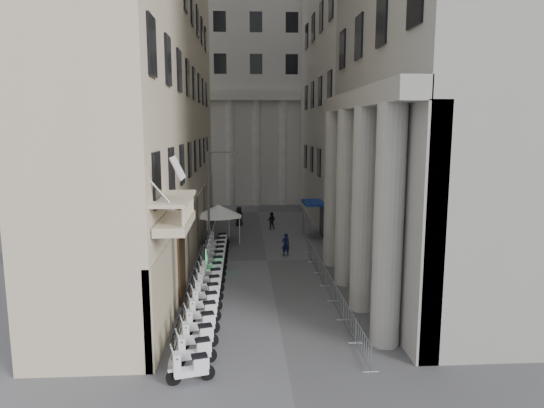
{
  "coord_description": "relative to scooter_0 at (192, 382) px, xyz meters",
  "views": [
    {
      "loc": [
        -1.63,
        -12.9,
        9.03
      ],
      "look_at": [
        0.1,
        15.5,
        4.5
      ],
      "focal_mm": 32.0,
      "sensor_mm": 36.0,
      "label": 1
    }
  ],
  "objects": [
    {
      "name": "left_building",
      "position": [
        -3.97,
        18.66,
        17.0
      ],
      "size": [
        5.0,
        36.0,
        34.0
      ],
      "primitive_type": "cube",
      "color": "beige",
      "rests_on": "ground"
    },
    {
      "name": "far_building",
      "position": [
        3.53,
        44.66,
        15.0
      ],
      "size": [
        22.0,
        10.0,
        30.0
      ],
      "primitive_type": "cube",
      "color": "beige",
      "rests_on": "ground"
    },
    {
      "name": "iron_fence",
      "position": [
        -0.77,
        14.66,
        0.0
      ],
      "size": [
        0.3,
        28.0,
        1.4
      ],
      "primitive_type": null,
      "color": "black",
      "rests_on": "ground"
    },
    {
      "name": "blue_awning",
      "position": [
        7.68,
        22.66,
        0.0
      ],
      "size": [
        1.6,
        3.0,
        3.0
      ],
      "primitive_type": null,
      "color": "navy",
      "rests_on": "ground"
    },
    {
      "name": "flag",
      "position": [
        -0.47,
        1.66,
        0.0
      ],
      "size": [
        1.0,
        1.4,
        8.2
      ],
      "primitive_type": null,
      "color": "#9E0C11",
      "rests_on": "ground"
    },
    {
      "name": "scooter_0",
      "position": [
        0.0,
        0.0,
        0.0
      ],
      "size": [
        1.49,
        0.88,
        1.5
      ],
      "primitive_type": null,
      "rotation": [
        0.0,
        0.0,
        1.82
      ],
      "color": "white",
      "rests_on": "ground"
    },
    {
      "name": "scooter_1",
      "position": [
        0.0,
        1.33,
        0.0
      ],
      "size": [
        1.49,
        0.88,
        1.5
      ],
      "primitive_type": null,
      "rotation": [
        0.0,
        0.0,
        1.82
      ],
      "color": "white",
      "rests_on": "ground"
    },
    {
      "name": "scooter_2",
      "position": [
        0.0,
        2.67,
        0.0
      ],
      "size": [
        1.49,
        0.88,
        1.5
      ],
      "primitive_type": null,
      "rotation": [
        0.0,
        0.0,
        1.82
      ],
      "color": "white",
      "rests_on": "ground"
    },
    {
      "name": "scooter_3",
      "position": [
        0.0,
        4.0,
        0.0
      ],
      "size": [
        1.49,
        0.88,
        1.5
      ],
      "primitive_type": null,
      "rotation": [
        0.0,
        0.0,
        1.82
      ],
      "color": "white",
      "rests_on": "ground"
    },
    {
      "name": "scooter_4",
      "position": [
        0.0,
        5.34,
        0.0
      ],
      "size": [
        1.49,
        0.88,
        1.5
      ],
      "primitive_type": null,
      "rotation": [
        0.0,
        0.0,
        1.82
      ],
      "color": "white",
      "rests_on": "ground"
    },
    {
      "name": "scooter_5",
      "position": [
        0.0,
        6.67,
        0.0
      ],
      "size": [
        1.49,
        0.88,
        1.5
      ],
      "primitive_type": null,
      "rotation": [
        0.0,
        0.0,
        1.82
      ],
      "color": "white",
      "rests_on": "ground"
    },
    {
      "name": "scooter_6",
      "position": [
        0.0,
        8.01,
        0.0
      ],
      "size": [
        1.49,
        0.88,
        1.5
      ],
      "primitive_type": null,
      "rotation": [
        0.0,
        0.0,
        1.82
      ],
      "color": "white",
      "rests_on": "ground"
    },
    {
      "name": "scooter_7",
      "position": [
        0.0,
        9.34,
        0.0
      ],
      "size": [
        1.49,
        0.88,
        1.5
      ],
      "primitive_type": null,
      "rotation": [
        0.0,
        0.0,
        1.82
      ],
      "color": "white",
      "rests_on": "ground"
    },
    {
      "name": "scooter_8",
      "position": [
        0.0,
        10.67,
        0.0
      ],
      "size": [
        1.49,
        0.88,
        1.5
      ],
      "primitive_type": null,
      "rotation": [
        0.0,
        0.0,
        1.82
      ],
      "color": "white",
      "rests_on": "ground"
    },
    {
      "name": "scooter_9",
      "position": [
        0.0,
        12.01,
        0.0
      ],
      "size": [
        1.49,
        0.88,
        1.5
      ],
      "primitive_type": null,
      "rotation": [
        0.0,
        0.0,
        1.82
      ],
      "color": "white",
      "rests_on": "ground"
    },
    {
      "name": "scooter_10",
      "position": [
        0.0,
        13.34,
        0.0
      ],
      "size": [
        1.49,
        0.88,
        1.5
      ],
      "primitive_type": null,
      "rotation": [
        0.0,
        0.0,
        1.82
      ],
      "color": "white",
      "rests_on": "ground"
    },
    {
      "name": "scooter_11",
      "position": [
        0.0,
        14.68,
        0.0
      ],
      "size": [
        1.49,
        0.88,
        1.5
      ],
      "primitive_type": null,
      "rotation": [
        0.0,
        0.0,
        1.82
      ],
      "color": "white",
      "rests_on": "ground"
    },
    {
      "name": "scooter_12",
      "position": [
        0.0,
        16.01,
        0.0
      ],
      "size": [
        1.49,
        0.88,
        1.5
      ],
      "primitive_type": null,
      "rotation": [
        0.0,
        0.0,
        1.82
      ],
      "color": "white",
      "rests_on": "ground"
    },
    {
      "name": "scooter_13",
      "position": [
        0.0,
        17.35,
        0.0
      ],
      "size": [
        1.49,
        0.88,
        1.5
      ],
      "primitive_type": null,
      "rotation": [
        0.0,
        0.0,
        1.82
      ],
      "color": "white",
      "rests_on": "ground"
    },
    {
      "name": "scooter_14",
      "position": [
        0.0,
        18.68,
        0.0
      ],
      "size": [
        1.49,
        0.88,
        1.5
      ],
      "primitive_type": null,
      "rotation": [
        0.0,
        0.0,
        1.82
      ],
      "color": "white",
      "rests_on": "ground"
    },
    {
      "name": "scooter_15",
      "position": [
        0.0,
        20.01,
        0.0
      ],
      "size": [
        1.49,
        0.88,
        1.5
      ],
      "primitive_type": null,
      "rotation": [
        0.0,
        0.0,
        1.82
      ],
      "color": "white",
      "rests_on": "ground"
    },
    {
      "name": "barrier_0",
      "position": [
        6.58,
        1.49,
        0.0
      ],
      "size": [
        0.6,
        2.4,
        1.1
      ],
      "primitive_type": null,
      "color": "#9C9FA3",
      "rests_on": "ground"
    },
    {
      "name": "barrier_1",
      "position": [
        6.58,
        3.99,
        0.0
      ],
      "size": [
        0.6,
        2.4,
        1.1
      ],
      "primitive_type": null,
      "color": "#9C9FA3",
      "rests_on": "ground"
    },
    {
      "name": "barrier_2",
      "position": [
        6.58,
        6.49,
        0.0
      ],
      "size": [
        0.6,
        2.4,
        1.1
      ],
      "primitive_type": null,
      "color": "#9C9FA3",
      "rests_on": "ground"
    },
    {
      "name": "barrier_3",
      "position": [
        6.58,
        8.99,
        0.0
      ],
      "size": [
        0.6,
        2.4,
        1.1
      ],
      "primitive_type": null,
      "color": "#9C9FA3",
      "rests_on": "ground"
    },
    {
      "name": "barrier_4",
      "position": [
        6.58,
        11.49,
        0.0
      ],
      "size": [
        0.6,
        2.4,
        1.1
      ],
      "primitive_type": null,
      "color": "#9C9FA3",
      "rests_on": "ground"
    },
    {
      "name": "barrier_5",
      "position": [
        6.58,
        13.99,
        0.0
      ],
      "size": [
        0.6,
        2.4,
        1.1
      ],
      "primitive_type": null,
      "color": "#9C9FA3",
      "rests_on": "ground"
    },
    {
      "name": "barrier_6",
      "position": [
        6.58,
        16.49,
        0.0
      ],
      "size": [
        0.6,
        2.4,
        1.1
      ],
      "primitive_type": null,
      "color": "#9C9FA3",
      "rests_on": "ground"
    },
    {
      "name": "security_tent",
      "position": [
        0.49,
        21.18,
        2.51
      ],
      "size": [
        3.69,
        3.69,
        3.0
      ],
      "color": "white",
      "rests_on": "ground"
    },
    {
      "name": "street_lamp",
      "position": [
        -0.42,
        19.82,
        4.29
      ],
      "size": [
        2.34,
        0.7,
        7.28
      ],
      "rotation": [
        0.0,
        0.0,
        -0.23
      ],
      "color": "gray",
      "rests_on": "ground"
    },
    {
      "name": "info_kiosk",
      "position": [
        -0.51,
        12.39,
        0.93
      ],
      "size": [
        0.36,
        0.89,
        1.83
      ],
      "rotation": [
        0.0,
        0.0,
        0.1
      ],
      "color": "black",
      "rests_on": "ground"
    },
    {
      "name": "pedestrian_a",
      "position": [
        4.89,
        17.04,
        0.8
      ],
      "size": [
        0.64,
        0.48,
        1.61
      ],
      "primitive_type": "imported",
      "rotation": [
        0.0,
        0.0,
        3.31
      ],
      "color": "#0D1034",
      "rests_on": "ground"
    },
    {
      "name": "pedestrian_b",
      "position": [
        4.43,
        26.2,
        0.76
      ],
      "size": [
        0.87,
        0.75,
        1.53
      ],
      "primitive_type": "imported",
      "rotation": [
        0.0,
        0.0,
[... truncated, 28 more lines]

